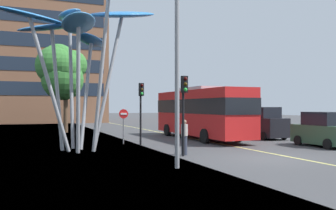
{
  "coord_description": "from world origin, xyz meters",
  "views": [
    {
      "loc": [
        -10.49,
        -14.02,
        2.39
      ],
      "look_at": [
        -1.77,
        8.18,
        2.5
      ],
      "focal_mm": 39.1,
      "sensor_mm": 36.0,
      "label": 1
    }
  ],
  "objects_px": {
    "traffic_light_kerb_far": "(141,100)",
    "car_parked_far": "(264,124)",
    "red_bus": "(200,111)",
    "car_side_street": "(219,123)",
    "car_parked_mid": "(324,130)",
    "pedestrian": "(184,137)",
    "leaf_sculpture": "(84,28)",
    "street_lamp": "(184,42)",
    "no_entry_sign": "(124,121)",
    "traffic_light_kerb_near": "(184,98)"
  },
  "relations": [
    {
      "from": "traffic_light_kerb_far",
      "to": "car_parked_far",
      "type": "xyz_separation_m",
      "value": [
        9.95,
        1.09,
        -1.69
      ]
    },
    {
      "from": "red_bus",
      "to": "car_side_street",
      "type": "relative_size",
      "value": 2.92
    },
    {
      "from": "red_bus",
      "to": "car_parked_mid",
      "type": "height_order",
      "value": "red_bus"
    },
    {
      "from": "red_bus",
      "to": "pedestrian",
      "type": "xyz_separation_m",
      "value": [
        -4.79,
        -7.82,
        -1.21
      ]
    },
    {
      "from": "leaf_sculpture",
      "to": "street_lamp",
      "type": "bearing_deg",
      "value": -69.21
    },
    {
      "from": "traffic_light_kerb_far",
      "to": "car_parked_far",
      "type": "relative_size",
      "value": 1.01
    },
    {
      "from": "car_parked_mid",
      "to": "car_parked_far",
      "type": "xyz_separation_m",
      "value": [
        0.02,
        5.93,
        0.13
      ]
    },
    {
      "from": "leaf_sculpture",
      "to": "traffic_light_kerb_far",
      "type": "xyz_separation_m",
      "value": [
        3.72,
        1.32,
        -3.94
      ]
    },
    {
      "from": "traffic_light_kerb_far",
      "to": "car_side_street",
      "type": "height_order",
      "value": "traffic_light_kerb_far"
    },
    {
      "from": "traffic_light_kerb_far",
      "to": "car_parked_mid",
      "type": "height_order",
      "value": "traffic_light_kerb_far"
    },
    {
      "from": "pedestrian",
      "to": "no_entry_sign",
      "type": "xyz_separation_m",
      "value": [
        -1.41,
        6.47,
        0.62
      ]
    },
    {
      "from": "traffic_light_kerb_far",
      "to": "no_entry_sign",
      "type": "bearing_deg",
      "value": 123.12
    },
    {
      "from": "red_bus",
      "to": "no_entry_sign",
      "type": "distance_m",
      "value": 6.37
    },
    {
      "from": "traffic_light_kerb_near",
      "to": "car_parked_far",
      "type": "distance_m",
      "value": 11.87
    },
    {
      "from": "traffic_light_kerb_far",
      "to": "car_side_street",
      "type": "relative_size",
      "value": 0.99
    },
    {
      "from": "traffic_light_kerb_near",
      "to": "car_parked_far",
      "type": "height_order",
      "value": "traffic_light_kerb_near"
    },
    {
      "from": "red_bus",
      "to": "car_side_street",
      "type": "distance_m",
      "value": 5.86
    },
    {
      "from": "car_parked_far",
      "to": "street_lamp",
      "type": "distance_m",
      "value": 15.11
    },
    {
      "from": "no_entry_sign",
      "to": "car_parked_mid",
      "type": "bearing_deg",
      "value": -29.47
    },
    {
      "from": "car_parked_mid",
      "to": "pedestrian",
      "type": "distance_m",
      "value": 9.34
    },
    {
      "from": "traffic_light_kerb_far",
      "to": "street_lamp",
      "type": "xyz_separation_m",
      "value": [
        -0.93,
        -8.67,
        2.14
      ]
    },
    {
      "from": "red_bus",
      "to": "no_entry_sign",
      "type": "height_order",
      "value": "red_bus"
    },
    {
      "from": "leaf_sculpture",
      "to": "car_parked_far",
      "type": "xyz_separation_m",
      "value": [
        13.67,
        2.42,
        -5.63
      ]
    },
    {
      "from": "street_lamp",
      "to": "car_side_street",
      "type": "bearing_deg",
      "value": 56.41
    },
    {
      "from": "red_bus",
      "to": "traffic_light_kerb_near",
      "type": "distance_m",
      "value": 9.72
    },
    {
      "from": "red_bus",
      "to": "street_lamp",
      "type": "distance_m",
      "value": 13.21
    },
    {
      "from": "red_bus",
      "to": "traffic_light_kerb_far",
      "type": "distance_m",
      "value": 6.02
    },
    {
      "from": "street_lamp",
      "to": "pedestrian",
      "type": "bearing_deg",
      "value": 65.84
    },
    {
      "from": "car_parked_far",
      "to": "street_lamp",
      "type": "bearing_deg",
      "value": -138.11
    },
    {
      "from": "leaf_sculpture",
      "to": "car_side_street",
      "type": "bearing_deg",
      "value": 31.83
    },
    {
      "from": "street_lamp",
      "to": "traffic_light_kerb_far",
      "type": "bearing_deg",
      "value": 83.88
    },
    {
      "from": "car_side_street",
      "to": "street_lamp",
      "type": "xyz_separation_m",
      "value": [
        -10.26,
        -15.44,
        3.96
      ]
    },
    {
      "from": "traffic_light_kerb_far",
      "to": "car_parked_mid",
      "type": "distance_m",
      "value": 11.2
    },
    {
      "from": "pedestrian",
      "to": "traffic_light_kerb_near",
      "type": "bearing_deg",
      "value": -115.57
    },
    {
      "from": "car_parked_mid",
      "to": "traffic_light_kerb_far",
      "type": "bearing_deg",
      "value": 154.03
    },
    {
      "from": "car_side_street",
      "to": "no_entry_sign",
      "type": "height_order",
      "value": "no_entry_sign"
    },
    {
      "from": "car_parked_mid",
      "to": "red_bus",
      "type": "bearing_deg",
      "value": 121.46
    },
    {
      "from": "no_entry_sign",
      "to": "leaf_sculpture",
      "type": "bearing_deg",
      "value": -138.86
    },
    {
      "from": "red_bus",
      "to": "street_lamp",
      "type": "bearing_deg",
      "value": -119.35
    },
    {
      "from": "traffic_light_kerb_near",
      "to": "no_entry_sign",
      "type": "distance_m",
      "value": 7.16
    },
    {
      "from": "leaf_sculpture",
      "to": "pedestrian",
      "type": "relative_size",
      "value": 5.2
    },
    {
      "from": "traffic_light_kerb_near",
      "to": "traffic_light_kerb_far",
      "type": "height_order",
      "value": "traffic_light_kerb_near"
    },
    {
      "from": "red_bus",
      "to": "car_parked_far",
      "type": "height_order",
      "value": "red_bus"
    },
    {
      "from": "red_bus",
      "to": "street_lamp",
      "type": "xyz_separation_m",
      "value": [
        -6.32,
        -11.25,
        2.84
      ]
    },
    {
      "from": "red_bus",
      "to": "traffic_light_kerb_far",
      "type": "bearing_deg",
      "value": -154.44
    },
    {
      "from": "car_parked_mid",
      "to": "traffic_light_kerb_near",
      "type": "bearing_deg",
      "value": -174.76
    },
    {
      "from": "leaf_sculpture",
      "to": "red_bus",
      "type": "bearing_deg",
      "value": 23.18
    },
    {
      "from": "leaf_sculpture",
      "to": "car_parked_mid",
      "type": "height_order",
      "value": "leaf_sculpture"
    },
    {
      "from": "red_bus",
      "to": "no_entry_sign",
      "type": "relative_size",
      "value": 5.13
    },
    {
      "from": "car_parked_far",
      "to": "car_side_street",
      "type": "xyz_separation_m",
      "value": [
        -0.63,
        5.68,
        -0.14
      ]
    }
  ]
}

